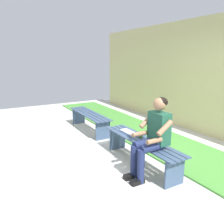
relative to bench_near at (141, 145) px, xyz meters
The scene contains 8 objects.
ground_plane 1.53m from the bench_near, 42.28° to the left, with size 10.00×7.00×0.04m, color beige.
grass_strip 1.55m from the bench_near, 43.39° to the right, with size 9.00×1.38×0.03m, color #478C38.
brick_wall 2.69m from the bench_near, 78.38° to the right, with size 9.50×0.24×2.79m, color #D1C684.
bench_near is the anchor object (origin of this frame).
bench_far 2.20m from the bench_near, ahead, with size 1.77×0.42×0.46m.
person_seated 0.54m from the bench_near, 165.94° to the left, with size 0.50×0.69×1.27m.
apple 0.18m from the bench_near, 26.50° to the right, with size 0.09×0.09×0.09m, color #72B738.
book_open 0.43m from the bench_near, ahead, with size 0.41×0.16×0.02m.
Camera 1 is at (-2.94, 2.28, 1.84)m, focal length 36.12 mm.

